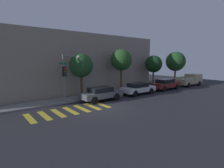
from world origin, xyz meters
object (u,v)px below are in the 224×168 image
Objects in this scene: tree_near_corner at (81,66)px; tree_far_end at (154,64)px; sedan_near_corner at (101,93)px; sedan_far_end at (166,84)px; traffic_light_pole at (68,70)px; sedan_middle at (138,88)px; tree_midblock at (121,60)px; pickup_truck at (190,80)px; tree_behind_truck at (176,61)px.

tree_near_corner reaches higher than tree_far_end.
tree_near_corner is at bearing 121.17° from sedan_near_corner.
sedan_near_corner is 10.78m from sedan_far_end.
traffic_light_pole is 4.00m from sedan_near_corner.
tree_near_corner reaches higher than sedan_far_end.
tree_far_end is (-0.33, 1.91, 2.69)m from sedan_far_end.
tree_near_corner is (-6.54, 1.91, 2.76)m from sedan_middle.
sedan_middle is 3.97m from tree_midblock.
sedan_near_corner is 3.55m from tree_near_corner.
tree_far_end is at bearing 164.20° from pickup_truck.
tree_behind_truck is at bearing 122.50° from pickup_truck.
tree_near_corner is (-18.37, 1.91, 2.59)m from pickup_truck.
sedan_middle is 0.94× the size of sedan_far_end.
pickup_truck is (11.83, 0.00, 0.18)m from sedan_middle.
sedan_far_end is 0.88× the size of pickup_truck.
tree_far_end is at bearing 0.00° from tree_near_corner.
tree_midblock reaches higher than sedan_far_end.
sedan_middle is at bearing -60.67° from tree_midblock.
sedan_near_corner is (2.92, -1.27, -2.43)m from traffic_light_pole.
traffic_light_pole is 8.74m from sedan_middle.
tree_midblock is (4.30, 1.91, 3.30)m from sedan_near_corner.
sedan_far_end is (10.78, -0.00, 0.04)m from sedan_near_corner.
pickup_truck is at bearing 0.00° from sedan_far_end.
tree_behind_truck is (-1.22, 1.91, 2.90)m from pickup_truck.
tree_behind_truck is at bearing 20.17° from sedan_far_end.
pickup_truck is at bearing -3.60° from traffic_light_pole.
tree_behind_truck is (11.69, 0.00, -0.23)m from tree_midblock.
sedan_far_end is at bearing -16.45° from tree_midblock.
pickup_truck is at bearing -57.50° from tree_behind_truck.
pickup_truck is 1.11× the size of tree_near_corner.
traffic_light_pole is 20.30m from pickup_truck.
tree_near_corner reaches higher than sedan_near_corner.
sedan_middle is 11.83m from pickup_truck.
sedan_far_end is at bearing -0.00° from sedan_near_corner.
sedan_far_end is at bearing -180.00° from pickup_truck.
sedan_near_corner reaches higher than sedan_middle.
traffic_light_pole is 1.91m from tree_near_corner.
pickup_truck is at bearing -8.43° from tree_midblock.
sedan_near_corner is 0.92× the size of sedan_far_end.
tree_far_end reaches higher than traffic_light_pole.
traffic_light_pole is 1.08× the size of sedan_near_corner.
tree_midblock is at bearing 23.97° from sedan_near_corner.
traffic_light_pole is at bearing 174.72° from sedan_far_end.
sedan_far_end is (13.70, -1.27, -2.39)m from traffic_light_pole.
traffic_light_pole reaches higher than sedan_middle.
tree_far_end is at bearing 2.77° from traffic_light_pole.
tree_behind_truck is (10.61, 1.91, 3.08)m from sedan_middle.
tree_behind_truck reaches higher than sedan_near_corner.
sedan_near_corner is 0.79× the size of tree_midblock.
tree_far_end is (10.45, 1.91, 2.73)m from sedan_near_corner.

